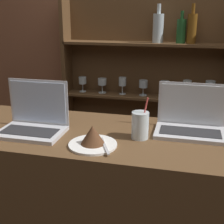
{
  "coord_description": "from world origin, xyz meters",
  "views": [
    {
      "loc": [
        0.26,
        -1.04,
        1.57
      ],
      "look_at": [
        -0.07,
        0.32,
        1.11
      ],
      "focal_mm": 50.0,
      "sensor_mm": 36.0,
      "label": 1
    }
  ],
  "objects_px": {
    "cake_plate": "(93,138)",
    "water_glass": "(140,125)",
    "laptop_far": "(191,122)",
    "laptop_near": "(34,120)"
  },
  "relations": [
    {
      "from": "cake_plate",
      "to": "water_glass",
      "type": "distance_m",
      "value": 0.23
    },
    {
      "from": "laptop_near",
      "to": "laptop_far",
      "type": "relative_size",
      "value": 0.94
    },
    {
      "from": "laptop_far",
      "to": "water_glass",
      "type": "xyz_separation_m",
      "value": [
        -0.22,
        -0.13,
        0.01
      ]
    },
    {
      "from": "cake_plate",
      "to": "water_glass",
      "type": "relative_size",
      "value": 1.09
    },
    {
      "from": "laptop_far",
      "to": "water_glass",
      "type": "height_order",
      "value": "laptop_far"
    },
    {
      "from": "cake_plate",
      "to": "laptop_near",
      "type": "bearing_deg",
      "value": 163.79
    },
    {
      "from": "laptop_far",
      "to": "cake_plate",
      "type": "bearing_deg",
      "value": -147.15
    },
    {
      "from": "laptop_near",
      "to": "water_glass",
      "type": "relative_size",
      "value": 1.58
    },
    {
      "from": "laptop_far",
      "to": "cake_plate",
      "type": "xyz_separation_m",
      "value": [
        -0.41,
        -0.26,
        -0.02
      ]
    },
    {
      "from": "cake_plate",
      "to": "water_glass",
      "type": "xyz_separation_m",
      "value": [
        0.18,
        0.13,
        0.03
      ]
    }
  ]
}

